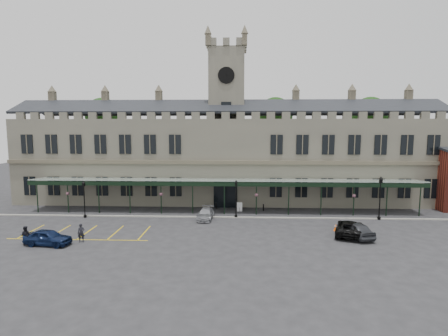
{
  "coord_description": "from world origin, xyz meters",
  "views": [
    {
      "loc": [
        1.7,
        -35.72,
        10.88
      ],
      "look_at": [
        0.0,
        6.0,
        6.0
      ],
      "focal_mm": 28.0,
      "sensor_mm": 36.0,
      "label": 1
    }
  ],
  "objects_px": {
    "person_a": "(81,233)",
    "person_b": "(25,235)",
    "station_building": "(227,157)",
    "sign_board": "(240,207)",
    "car_right_a": "(355,229)",
    "car_taxi": "(206,214)",
    "lamp_post_right": "(380,194)",
    "car_left_a": "(48,237)",
    "traffic_cone": "(336,227)",
    "car_van": "(349,228)",
    "lamp_post_left": "(84,196)",
    "lamp_post_mid": "(236,195)",
    "clock_tower": "(227,112)"
  },
  "relations": [
    {
      "from": "car_taxi",
      "to": "car_left_a",
      "type": "bearing_deg",
      "value": -141.0
    },
    {
      "from": "lamp_post_right",
      "to": "lamp_post_left",
      "type": "bearing_deg",
      "value": -179.2
    },
    {
      "from": "person_a",
      "to": "lamp_post_right",
      "type": "bearing_deg",
      "value": -1.26
    },
    {
      "from": "station_building",
      "to": "lamp_post_left",
      "type": "xyz_separation_m",
      "value": [
        -16.83,
        -11.03,
        -3.78
      ]
    },
    {
      "from": "station_building",
      "to": "lamp_post_mid",
      "type": "height_order",
      "value": "station_building"
    },
    {
      "from": "person_a",
      "to": "sign_board",
      "type": "bearing_deg",
      "value": 22.48
    },
    {
      "from": "car_taxi",
      "to": "car_van",
      "type": "bearing_deg",
      "value": -17.0
    },
    {
      "from": "car_right_a",
      "to": "lamp_post_mid",
      "type": "bearing_deg",
      "value": -46.73
    },
    {
      "from": "station_building",
      "to": "car_right_a",
      "type": "distance_m",
      "value": 22.65
    },
    {
      "from": "lamp_post_right",
      "to": "traffic_cone",
      "type": "distance_m",
      "value": 8.41
    },
    {
      "from": "traffic_cone",
      "to": "person_a",
      "type": "height_order",
      "value": "person_a"
    },
    {
      "from": "car_right_a",
      "to": "lamp_post_left",
      "type": "bearing_deg",
      "value": -28.17
    },
    {
      "from": "car_left_a",
      "to": "person_b",
      "type": "height_order",
      "value": "person_b"
    },
    {
      "from": "car_van",
      "to": "car_right_a",
      "type": "bearing_deg",
      "value": 138.41
    },
    {
      "from": "car_taxi",
      "to": "car_van",
      "type": "height_order",
      "value": "car_van"
    },
    {
      "from": "car_left_a",
      "to": "car_van",
      "type": "relative_size",
      "value": 0.81
    },
    {
      "from": "lamp_post_mid",
      "to": "traffic_cone",
      "type": "bearing_deg",
      "value": -24.97
    },
    {
      "from": "clock_tower",
      "to": "car_van",
      "type": "relative_size",
      "value": 4.62
    },
    {
      "from": "clock_tower",
      "to": "person_a",
      "type": "xyz_separation_m",
      "value": [
        -13.2,
        -20.05,
        -12.22
      ]
    },
    {
      "from": "person_a",
      "to": "person_b",
      "type": "height_order",
      "value": "person_b"
    },
    {
      "from": "traffic_cone",
      "to": "sign_board",
      "type": "xyz_separation_m",
      "value": [
        -10.13,
        8.2,
        0.2
      ]
    },
    {
      "from": "lamp_post_left",
      "to": "person_b",
      "type": "relative_size",
      "value": 2.54
    },
    {
      "from": "clock_tower",
      "to": "lamp_post_left",
      "type": "relative_size",
      "value": 5.48
    },
    {
      "from": "car_right_a",
      "to": "person_b",
      "type": "bearing_deg",
      "value": -9.77
    },
    {
      "from": "car_left_a",
      "to": "car_taxi",
      "type": "bearing_deg",
      "value": -47.34
    },
    {
      "from": "lamp_post_right",
      "to": "car_left_a",
      "type": "bearing_deg",
      "value": -163.1
    },
    {
      "from": "lamp_post_left",
      "to": "sign_board",
      "type": "distance_m",
      "value": 19.26
    },
    {
      "from": "lamp_post_mid",
      "to": "person_b",
      "type": "height_order",
      "value": "lamp_post_mid"
    },
    {
      "from": "lamp_post_right",
      "to": "car_van",
      "type": "bearing_deg",
      "value": -131.09
    },
    {
      "from": "station_building",
      "to": "lamp_post_mid",
      "type": "distance_m",
      "value": 11.14
    },
    {
      "from": "lamp_post_left",
      "to": "lamp_post_right",
      "type": "xyz_separation_m",
      "value": [
        35.25,
        0.49,
        0.39
      ]
    },
    {
      "from": "station_building",
      "to": "person_b",
      "type": "xyz_separation_m",
      "value": [
        -18.03,
        -20.96,
        -5.58
      ]
    },
    {
      "from": "lamp_post_left",
      "to": "car_van",
      "type": "distance_m",
      "value": 30.43
    },
    {
      "from": "sign_board",
      "to": "car_van",
      "type": "relative_size",
      "value": 0.22
    },
    {
      "from": "car_taxi",
      "to": "car_van",
      "type": "relative_size",
      "value": 0.8
    },
    {
      "from": "station_building",
      "to": "car_left_a",
      "type": "bearing_deg",
      "value": -127.18
    },
    {
      "from": "person_b",
      "to": "car_taxi",
      "type": "bearing_deg",
      "value": -158.77
    },
    {
      "from": "clock_tower",
      "to": "traffic_cone",
      "type": "height_order",
      "value": "clock_tower"
    },
    {
      "from": "traffic_cone",
      "to": "lamp_post_mid",
      "type": "bearing_deg",
      "value": 155.03
    },
    {
      "from": "clock_tower",
      "to": "lamp_post_left",
      "type": "xyz_separation_m",
      "value": [
        -16.83,
        -11.12,
        -10.43
      ]
    },
    {
      "from": "station_building",
      "to": "sign_board",
      "type": "height_order",
      "value": "station_building"
    },
    {
      "from": "clock_tower",
      "to": "car_taxi",
      "type": "height_order",
      "value": "clock_tower"
    },
    {
      "from": "lamp_post_left",
      "to": "lamp_post_right",
      "type": "height_order",
      "value": "lamp_post_right"
    },
    {
      "from": "person_a",
      "to": "lamp_post_mid",
      "type": "bearing_deg",
      "value": 15.23
    },
    {
      "from": "person_a",
      "to": "person_b",
      "type": "xyz_separation_m",
      "value": [
        -4.83,
        -1.0,
        0.0
      ]
    },
    {
      "from": "car_van",
      "to": "car_right_a",
      "type": "xyz_separation_m",
      "value": [
        0.35,
        -0.64,
        0.04
      ]
    },
    {
      "from": "clock_tower",
      "to": "sign_board",
      "type": "relative_size",
      "value": 21.14
    },
    {
      "from": "car_left_a",
      "to": "car_right_a",
      "type": "xyz_separation_m",
      "value": [
        29.25,
        3.58,
        0.05
      ]
    },
    {
      "from": "traffic_cone",
      "to": "car_right_a",
      "type": "xyz_separation_m",
      "value": [
        1.3,
        -2.06,
        0.42
      ]
    },
    {
      "from": "car_right_a",
      "to": "car_taxi",
      "type": "bearing_deg",
      "value": -38.3
    }
  ]
}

